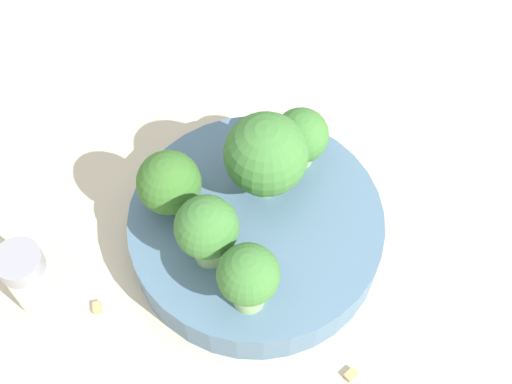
{
  "coord_description": "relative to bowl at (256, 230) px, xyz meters",
  "views": [
    {
      "loc": [
        0.1,
        0.21,
        0.45
      ],
      "look_at": [
        0.0,
        0.0,
        0.07
      ],
      "focal_mm": 50.0,
      "sensor_mm": 36.0,
      "label": 1
    }
  ],
  "objects": [
    {
      "name": "pepper_shaker",
      "position": [
        0.15,
        -0.02,
        0.02
      ],
      "size": [
        0.03,
        0.03,
        0.06
      ],
      "color": "silver",
      "rests_on": "ground_plane"
    },
    {
      "name": "almond_crumb_1",
      "position": [
        0.12,
        -0.0,
        -0.01
      ],
      "size": [
        0.01,
        0.01,
        0.01
      ],
      "primitive_type": "cube",
      "rotation": [
        0.0,
        0.0,
        4.43
      ],
      "color": "tan",
      "rests_on": "ground_plane"
    },
    {
      "name": "broccoli_floret_1",
      "position": [
        -0.02,
        -0.02,
        0.06
      ],
      "size": [
        0.05,
        0.05,
        0.07
      ],
      "color": "#84AD66",
      "rests_on": "bowl"
    },
    {
      "name": "broccoli_floret_0",
      "position": [
        0.04,
        0.01,
        0.05
      ],
      "size": [
        0.04,
        0.04,
        0.06
      ],
      "color": "#8EB770",
      "rests_on": "bowl"
    },
    {
      "name": "bowl",
      "position": [
        0.0,
        0.0,
        0.0
      ],
      "size": [
        0.17,
        0.17,
        0.03
      ],
      "primitive_type": "cylinder",
      "color": "slate",
      "rests_on": "ground_plane"
    },
    {
      "name": "broccoli_floret_2",
      "position": [
        0.03,
        0.05,
        0.05
      ],
      "size": [
        0.04,
        0.04,
        0.06
      ],
      "color": "#8EB770",
      "rests_on": "bowl"
    },
    {
      "name": "broccoli_floret_3",
      "position": [
        -0.05,
        -0.03,
        0.04
      ],
      "size": [
        0.04,
        0.04,
        0.05
      ],
      "color": "#84AD66",
      "rests_on": "bowl"
    },
    {
      "name": "broccoli_floret_4",
      "position": [
        0.05,
        -0.03,
        0.04
      ],
      "size": [
        0.04,
        0.04,
        0.05
      ],
      "color": "#8EB770",
      "rests_on": "bowl"
    },
    {
      "name": "almond_crumb_0",
      "position": [
        -0.01,
        0.11,
        -0.01
      ],
      "size": [
        0.01,
        0.01,
        0.01
      ],
      "primitive_type": "cube",
      "rotation": [
        0.0,
        0.0,
        3.42
      ],
      "color": "tan",
      "rests_on": "ground_plane"
    },
    {
      "name": "ground_plane",
      "position": [
        0.0,
        0.0,
        -0.02
      ],
      "size": [
        3.0,
        3.0,
        0.0
      ],
      "primitive_type": "plane",
      "color": "beige"
    }
  ]
}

